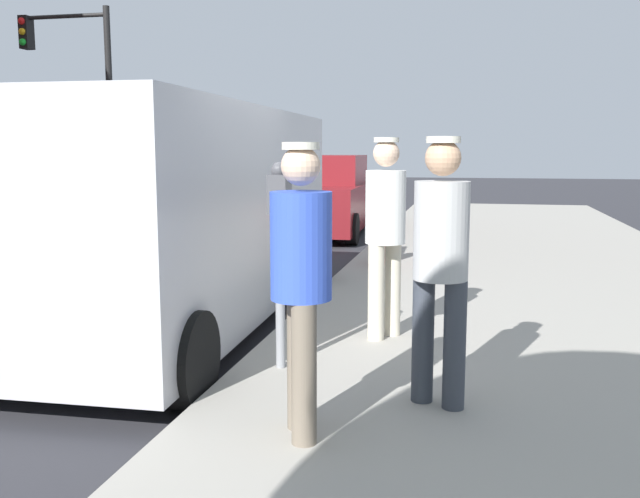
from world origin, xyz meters
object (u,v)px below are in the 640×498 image
object	(u,v)px
parking_meter_near	(280,230)
traffic_light_corner	(78,78)
parked_van	(172,212)
parked_sedan_ahead	(323,198)
pedestrian_in_white	(385,224)
fire_hydrant	(380,235)
pedestrian_in_gray	(441,254)
pedestrian_in_blue	(301,272)

from	to	relation	value
parking_meter_near	traffic_light_corner	bearing A→B (deg)	126.83
parked_van	parked_sedan_ahead	distance (m)	8.05
pedestrian_in_white	fire_hydrant	size ratio (longest dim) A/B	1.99
pedestrian_in_gray	parked_van	bearing A→B (deg)	143.56
pedestrian_in_blue	parked_sedan_ahead	bearing A→B (deg)	101.56
parked_van	fire_hydrant	size ratio (longest dim) A/B	6.11
parked_van	parked_sedan_ahead	world-z (taller)	parked_van
parking_meter_near	parked_sedan_ahead	xyz separation A→B (m)	(-1.73, 9.49, -0.43)
parked_sedan_ahead	traffic_light_corner	size ratio (longest dim) A/B	0.86
pedestrian_in_gray	pedestrian_in_blue	bearing A→B (deg)	-138.03
parked_sedan_ahead	traffic_light_corner	world-z (taller)	traffic_light_corner
fire_hydrant	parked_sedan_ahead	bearing A→B (deg)	111.66
parking_meter_near	parked_sedan_ahead	distance (m)	9.66
traffic_light_corner	fire_hydrant	distance (m)	10.78
pedestrian_in_white	parked_sedan_ahead	xyz separation A→B (m)	(-2.38, 8.49, -0.38)
pedestrian_in_blue	parked_van	world-z (taller)	parked_van
pedestrian_in_gray	parked_sedan_ahead	size ratio (longest dim) A/B	0.38
parking_meter_near	traffic_light_corner	world-z (taller)	traffic_light_corner
parked_van	pedestrian_in_blue	bearing A→B (deg)	-53.43
parking_meter_near	parked_van	distance (m)	2.09
parked_van	traffic_light_corner	bearing A→B (deg)	125.23
parking_meter_near	pedestrian_in_gray	world-z (taller)	pedestrian_in_gray
pedestrian_in_white	parked_sedan_ahead	bearing A→B (deg)	105.64
traffic_light_corner	parking_meter_near	bearing A→B (deg)	-53.17
pedestrian_in_blue	traffic_light_corner	world-z (taller)	traffic_light_corner
pedestrian_in_gray	fire_hydrant	xyz separation A→B (m)	(-1.08, 5.40, -0.55)
parking_meter_near	pedestrian_in_blue	world-z (taller)	pedestrian_in_blue
pedestrian_in_gray	pedestrian_in_white	distance (m)	1.61
pedestrian_in_gray	fire_hydrant	distance (m)	5.54
pedestrian_in_white	parked_van	size ratio (longest dim) A/B	0.33
pedestrian_in_gray	fire_hydrant	world-z (taller)	pedestrian_in_gray
pedestrian_in_white	fire_hydrant	world-z (taller)	pedestrian_in_white
pedestrian_in_white	traffic_light_corner	world-z (taller)	traffic_light_corner
parked_van	parked_sedan_ahead	bearing A→B (deg)	91.64
parking_meter_near	parked_sedan_ahead	size ratio (longest dim) A/B	0.34
parking_meter_near	pedestrian_in_blue	distance (m)	1.26
pedestrian_in_gray	pedestrian_in_blue	world-z (taller)	pedestrian_in_gray
pedestrian_in_white	parked_van	xyz separation A→B (m)	(-2.15, 0.46, 0.02)
pedestrian_in_blue	pedestrian_in_white	bearing A→B (deg)	84.89
parking_meter_near	parked_van	xyz separation A→B (m)	(-1.50, 1.46, -0.03)
parked_van	fire_hydrant	bearing A→B (deg)	64.97
parked_sedan_ahead	fire_hydrant	world-z (taller)	parked_sedan_ahead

